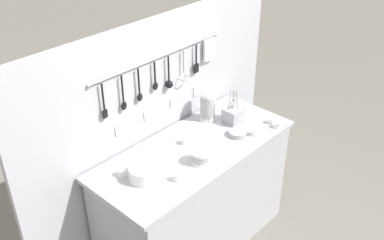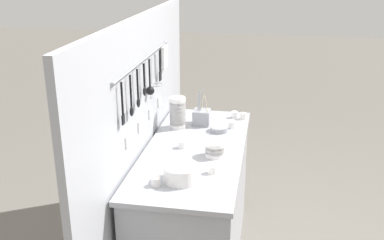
# 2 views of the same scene
# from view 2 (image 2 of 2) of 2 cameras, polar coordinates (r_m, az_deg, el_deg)

# --- Properties ---
(counter) EXTENTS (1.51, 0.64, 0.91)m
(counter) POSITION_cam_2_polar(r_m,az_deg,el_deg) (3.16, 0.36, -11.08)
(counter) COLOR #9EA0A8
(counter) RESTS_ON ground
(back_wall) EXTENTS (2.31, 0.11, 1.75)m
(back_wall) POSITION_cam_2_polar(r_m,az_deg,el_deg) (3.04, -6.23, -3.55)
(back_wall) COLOR #A8AAB2
(back_wall) RESTS_ON ground
(bowl_stack_nested_right) EXTENTS (0.12, 0.12, 0.10)m
(bowl_stack_nested_right) POSITION_cam_2_polar(r_m,az_deg,el_deg) (2.82, 2.92, -3.69)
(bowl_stack_nested_right) COLOR white
(bowl_stack_nested_right) RESTS_ON counter
(bowl_stack_short_front) EXTENTS (0.12, 0.12, 0.23)m
(bowl_stack_short_front) POSITION_cam_2_polar(r_m,az_deg,el_deg) (3.25, -1.84, 0.95)
(bowl_stack_short_front) COLOR white
(bowl_stack_short_front) RESTS_ON counter
(plate_stack) EXTENTS (0.20, 0.20, 0.09)m
(plate_stack) POSITION_cam_2_polar(r_m,az_deg,el_deg) (2.52, -1.31, -6.76)
(plate_stack) COLOR white
(plate_stack) RESTS_ON counter
(steel_mixing_bowl) EXTENTS (0.13, 0.13, 0.04)m
(steel_mixing_bowl) POSITION_cam_2_polar(r_m,az_deg,el_deg) (3.22, 3.44, -1.14)
(steel_mixing_bowl) COLOR #93969E
(steel_mixing_bowl) RESTS_ON counter
(cutlery_caddy) EXTENTS (0.12, 0.12, 0.27)m
(cutlery_caddy) POSITION_cam_2_polar(r_m,az_deg,el_deg) (3.33, 1.24, 0.41)
(cutlery_caddy) COLOR #93969E
(cutlery_caddy) RESTS_ON counter
(cup_back_right) EXTENTS (0.05, 0.05, 0.05)m
(cup_back_right) POSITION_cam_2_polar(r_m,az_deg,el_deg) (3.50, 5.44, 0.69)
(cup_back_right) COLOR white
(cup_back_right) RESTS_ON counter
(cup_back_left) EXTENTS (0.05, 0.05, 0.05)m
(cup_back_left) POSITION_cam_2_polar(r_m,az_deg,el_deg) (3.29, 5.10, -0.60)
(cup_back_left) COLOR white
(cup_back_left) RESTS_ON counter
(cup_mid_row) EXTENTS (0.05, 0.05, 0.05)m
(cup_mid_row) POSITION_cam_2_polar(r_m,az_deg,el_deg) (3.47, 6.51, 0.50)
(cup_mid_row) COLOR white
(cup_mid_row) RESTS_ON counter
(cup_edge_near) EXTENTS (0.05, 0.05, 0.05)m
(cup_edge_near) POSITION_cam_2_polar(r_m,az_deg,el_deg) (2.49, -4.61, -7.80)
(cup_edge_near) COLOR white
(cup_edge_near) RESTS_ON counter
(cup_beside_plates) EXTENTS (0.05, 0.05, 0.05)m
(cup_beside_plates) POSITION_cam_2_polar(r_m,az_deg,el_deg) (2.94, -1.27, -3.10)
(cup_beside_plates) COLOR white
(cup_beside_plates) RESTS_ON counter
(cup_edge_far) EXTENTS (0.05, 0.05, 0.05)m
(cup_edge_far) POSITION_cam_2_polar(r_m,az_deg,el_deg) (2.61, 2.60, -6.26)
(cup_edge_far) COLOR white
(cup_edge_far) RESTS_ON counter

